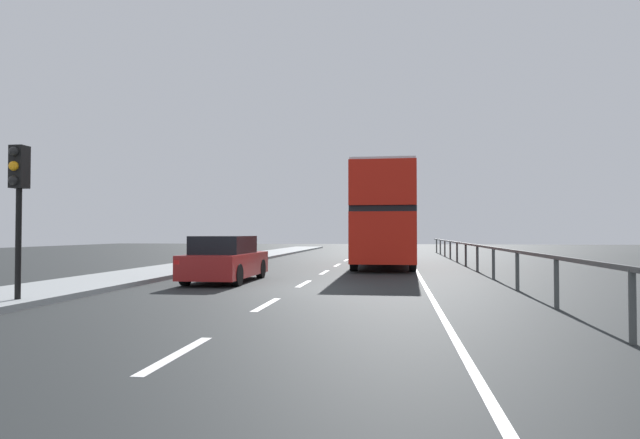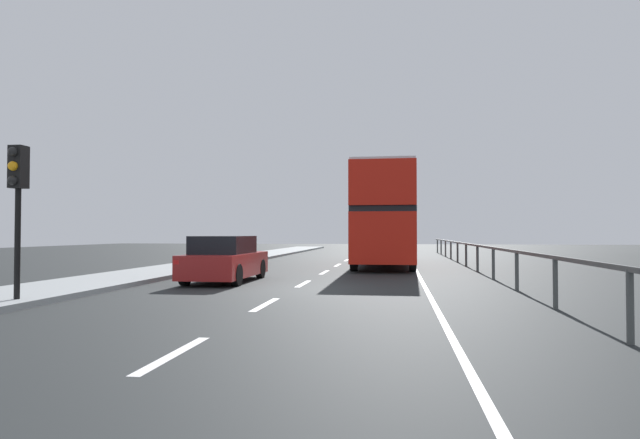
% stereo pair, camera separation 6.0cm
% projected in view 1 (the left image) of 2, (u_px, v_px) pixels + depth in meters
% --- Properties ---
extents(ground_plane, '(74.96, 120.00, 0.10)m').
position_uv_depth(ground_plane, '(296.00, 290.00, 14.86)').
color(ground_plane, black).
extents(near_sidewalk_kerb, '(2.85, 80.00, 0.14)m').
position_uv_depth(near_sidewalk_kerb, '(93.00, 283.00, 15.69)').
color(near_sidewalk_kerb, gray).
rests_on(near_sidewalk_kerb, ground).
extents(lane_paint_markings, '(3.70, 46.00, 0.01)m').
position_uv_depth(lane_paint_markings, '(383.00, 268.00, 23.25)').
color(lane_paint_markings, silver).
rests_on(lane_paint_markings, ground).
extents(bridge_side_railing, '(0.10, 42.00, 1.07)m').
position_uv_depth(bridge_side_railing, '(471.00, 248.00, 22.98)').
color(bridge_side_railing, '#4A4D4C').
rests_on(bridge_side_railing, ground).
extents(double_decker_bus_red, '(2.64, 11.24, 4.39)m').
position_uv_depth(double_decker_bus_red, '(385.00, 216.00, 25.54)').
color(double_decker_bus_red, red).
rests_on(double_decker_bus_red, ground).
extents(hatchback_car_near, '(1.76, 4.18, 1.43)m').
position_uv_depth(hatchback_car_near, '(225.00, 260.00, 16.86)').
color(hatchback_car_near, maroon).
rests_on(hatchback_car_near, ground).
extents(traffic_signal_pole, '(0.30, 0.42, 3.23)m').
position_uv_depth(traffic_signal_pole, '(18.00, 184.00, 11.31)').
color(traffic_signal_pole, black).
rests_on(traffic_signal_pole, near_sidewalk_kerb).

